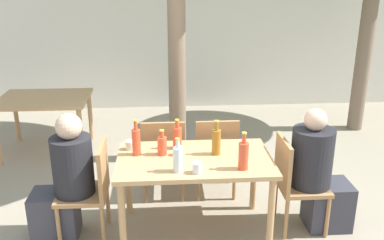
{
  "coord_description": "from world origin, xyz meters",
  "views": [
    {
      "loc": [
        -0.26,
        -3.45,
        2.33
      ],
      "look_at": [
        0.0,
        0.3,
        1.0
      ],
      "focal_mm": 40.0,
      "sensor_mm": 36.0,
      "label": 1
    }
  ],
  "objects_px": {
    "patio_chair_1": "(294,179)",
    "dining_table_front": "(194,167)",
    "amber_bottle_2": "(216,141)",
    "person_seated_1": "(319,176)",
    "patio_chair_3": "(216,153)",
    "person_seated_0": "(65,184)",
    "soda_bottle_4": "(243,155)",
    "patio_chair_0": "(92,186)",
    "soda_bottle_0": "(136,141)",
    "patio_chair_2": "(163,154)",
    "dining_table_back": "(44,104)",
    "soda_bottle_1": "(162,145)",
    "drinking_glass_2": "(130,145)",
    "water_bottle_3": "(178,159)",
    "soda_bottle_5": "(177,137)",
    "drinking_glass_1": "(198,168)",
    "drinking_glass_0": "(179,151)"
  },
  "relations": [
    {
      "from": "patio_chair_1",
      "to": "dining_table_front",
      "type": "bearing_deg",
      "value": 90.0
    },
    {
      "from": "amber_bottle_2",
      "to": "person_seated_1",
      "type": "bearing_deg",
      "value": -4.1
    },
    {
      "from": "patio_chair_3",
      "to": "person_seated_0",
      "type": "relative_size",
      "value": 0.76
    },
    {
      "from": "soda_bottle_4",
      "to": "patio_chair_1",
      "type": "bearing_deg",
      "value": 25.19
    },
    {
      "from": "patio_chair_3",
      "to": "soda_bottle_4",
      "type": "height_order",
      "value": "soda_bottle_4"
    },
    {
      "from": "patio_chair_0",
      "to": "soda_bottle_0",
      "type": "bearing_deg",
      "value": 104.77
    },
    {
      "from": "dining_table_front",
      "to": "soda_bottle_4",
      "type": "distance_m",
      "value": 0.51
    },
    {
      "from": "patio_chair_2",
      "to": "dining_table_back",
      "type": "bearing_deg",
      "value": -41.54
    },
    {
      "from": "soda_bottle_1",
      "to": "drinking_glass_2",
      "type": "distance_m",
      "value": 0.33
    },
    {
      "from": "patio_chair_2",
      "to": "person_seated_0",
      "type": "relative_size",
      "value": 0.76
    },
    {
      "from": "patio_chair_0",
      "to": "patio_chair_3",
      "type": "height_order",
      "value": "same"
    },
    {
      "from": "dining_table_back",
      "to": "person_seated_0",
      "type": "xyz_separation_m",
      "value": [
        0.67,
        -2.02,
        -0.12
      ]
    },
    {
      "from": "dining_table_front",
      "to": "person_seated_0",
      "type": "relative_size",
      "value": 1.16
    },
    {
      "from": "soda_bottle_0",
      "to": "soda_bottle_1",
      "type": "relative_size",
      "value": 1.41
    },
    {
      "from": "dining_table_back",
      "to": "patio_chair_0",
      "type": "height_order",
      "value": "patio_chair_0"
    },
    {
      "from": "patio_chair_1",
      "to": "person_seated_1",
      "type": "distance_m",
      "value": 0.23
    },
    {
      "from": "soda_bottle_1",
      "to": "drinking_glass_2",
      "type": "height_order",
      "value": "soda_bottle_1"
    },
    {
      "from": "soda_bottle_1",
      "to": "water_bottle_3",
      "type": "xyz_separation_m",
      "value": [
        0.13,
        -0.35,
        0.02
      ]
    },
    {
      "from": "soda_bottle_5",
      "to": "drinking_glass_1",
      "type": "xyz_separation_m",
      "value": [
        0.15,
        -0.52,
        -0.07
      ]
    },
    {
      "from": "dining_table_front",
      "to": "amber_bottle_2",
      "type": "xyz_separation_m",
      "value": [
        0.2,
        0.07,
        0.21
      ]
    },
    {
      "from": "dining_table_back",
      "to": "drinking_glass_2",
      "type": "bearing_deg",
      "value": -55.15
    },
    {
      "from": "patio_chair_3",
      "to": "person_seated_0",
      "type": "xyz_separation_m",
      "value": [
        -1.43,
        -0.64,
        0.03
      ]
    },
    {
      "from": "patio_chair_0",
      "to": "drinking_glass_2",
      "type": "relative_size",
      "value": 10.93
    },
    {
      "from": "drinking_glass_1",
      "to": "drinking_glass_0",
      "type": "bearing_deg",
      "value": 110.82
    },
    {
      "from": "soda_bottle_0",
      "to": "soda_bottle_5",
      "type": "xyz_separation_m",
      "value": [
        0.37,
        0.12,
        -0.02
      ]
    },
    {
      "from": "soda_bottle_4",
      "to": "drinking_glass_2",
      "type": "xyz_separation_m",
      "value": [
        -0.97,
        0.48,
        -0.09
      ]
    },
    {
      "from": "patio_chair_2",
      "to": "soda_bottle_4",
      "type": "xyz_separation_m",
      "value": [
        0.66,
        -0.89,
        0.37
      ]
    },
    {
      "from": "dining_table_front",
      "to": "water_bottle_3",
      "type": "bearing_deg",
      "value": -121.23
    },
    {
      "from": "patio_chair_3",
      "to": "drinking_glass_2",
      "type": "bearing_deg",
      "value": 25.71
    },
    {
      "from": "dining_table_front",
      "to": "drinking_glass_0",
      "type": "relative_size",
      "value": 16.22
    },
    {
      "from": "patio_chair_2",
      "to": "soda_bottle_5",
      "type": "relative_size",
      "value": 3.15
    },
    {
      "from": "patio_chair_1",
      "to": "amber_bottle_2",
      "type": "height_order",
      "value": "amber_bottle_2"
    },
    {
      "from": "dining_table_back",
      "to": "drinking_glass_0",
      "type": "distance_m",
      "value": 2.58
    },
    {
      "from": "water_bottle_3",
      "to": "patio_chair_0",
      "type": "bearing_deg",
      "value": 161.38
    },
    {
      "from": "patio_chair_2",
      "to": "patio_chair_3",
      "type": "distance_m",
      "value": 0.55
    },
    {
      "from": "soda_bottle_1",
      "to": "amber_bottle_2",
      "type": "relative_size",
      "value": 0.73
    },
    {
      "from": "dining_table_front",
      "to": "drinking_glass_2",
      "type": "distance_m",
      "value": 0.64
    },
    {
      "from": "dining_table_front",
      "to": "drinking_glass_2",
      "type": "height_order",
      "value": "drinking_glass_2"
    },
    {
      "from": "amber_bottle_2",
      "to": "soda_bottle_4",
      "type": "bearing_deg",
      "value": -59.49
    },
    {
      "from": "patio_chair_0",
      "to": "drinking_glass_0",
      "type": "relative_size",
      "value": 10.6
    },
    {
      "from": "patio_chair_2",
      "to": "drinking_glass_2",
      "type": "bearing_deg",
      "value": 53.38
    },
    {
      "from": "amber_bottle_2",
      "to": "drinking_glass_0",
      "type": "height_order",
      "value": "amber_bottle_2"
    },
    {
      "from": "soda_bottle_0",
      "to": "drinking_glass_2",
      "type": "distance_m",
      "value": 0.17
    },
    {
      "from": "dining_table_front",
      "to": "drinking_glass_0",
      "type": "xyz_separation_m",
      "value": [
        -0.13,
        0.07,
        0.13
      ]
    },
    {
      "from": "soda_bottle_4",
      "to": "soda_bottle_5",
      "type": "xyz_separation_m",
      "value": [
        -0.53,
        0.48,
        -0.02
      ]
    },
    {
      "from": "soda_bottle_0",
      "to": "water_bottle_3",
      "type": "relative_size",
      "value": 1.13
    },
    {
      "from": "amber_bottle_2",
      "to": "drinking_glass_1",
      "type": "height_order",
      "value": "amber_bottle_2"
    },
    {
      "from": "drinking_glass_0",
      "to": "drinking_glass_1",
      "type": "bearing_deg",
      "value": -69.18
    },
    {
      "from": "drinking_glass_1",
      "to": "water_bottle_3",
      "type": "bearing_deg",
      "value": 166.16
    },
    {
      "from": "soda_bottle_4",
      "to": "soda_bottle_5",
      "type": "height_order",
      "value": "soda_bottle_4"
    }
  ]
}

